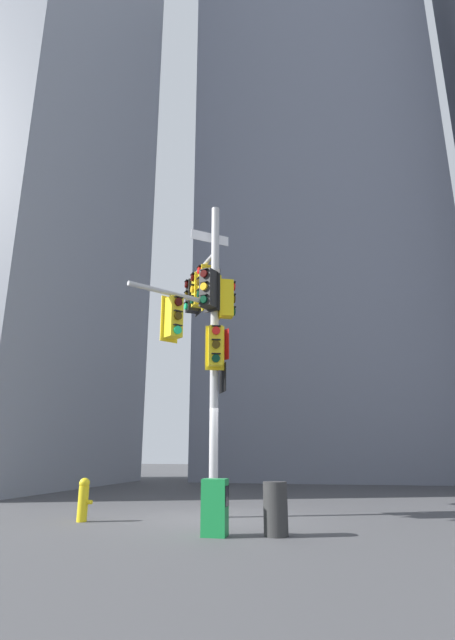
{
  "coord_description": "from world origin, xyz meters",
  "views": [
    {
      "loc": [
        2.69,
        -11.37,
        1.41
      ],
      "look_at": [
        0.32,
        0.09,
        4.78
      ],
      "focal_mm": 26.26,
      "sensor_mm": 36.0,
      "label": 1
    }
  ],
  "objects_px": {
    "signal_pole_assembly": "(206,316)",
    "trash_bin": "(276,509)",
    "newspaper_box": "(215,507)",
    "fire_hydrant": "(83,499)"
  },
  "relations": [
    {
      "from": "fire_hydrant",
      "to": "newspaper_box",
      "type": "height_order",
      "value": "newspaper_box"
    },
    {
      "from": "signal_pole_assembly",
      "to": "newspaper_box",
      "type": "distance_m",
      "value": 5.33
    },
    {
      "from": "trash_bin",
      "to": "fire_hydrant",
      "type": "bearing_deg",
      "value": 166.75
    },
    {
      "from": "trash_bin",
      "to": "newspaper_box",
      "type": "bearing_deg",
      "value": -167.04
    },
    {
      "from": "signal_pole_assembly",
      "to": "trash_bin",
      "type": "distance_m",
      "value": 5.52
    },
    {
      "from": "signal_pole_assembly",
      "to": "trash_bin",
      "type": "height_order",
      "value": "signal_pole_assembly"
    },
    {
      "from": "signal_pole_assembly",
      "to": "fire_hydrant",
      "type": "relative_size",
      "value": 8.81
    },
    {
      "from": "signal_pole_assembly",
      "to": "trash_bin",
      "type": "bearing_deg",
      "value": -51.38
    },
    {
      "from": "newspaper_box",
      "to": "trash_bin",
      "type": "height_order",
      "value": "newspaper_box"
    },
    {
      "from": "fire_hydrant",
      "to": "trash_bin",
      "type": "xyz_separation_m",
      "value": [
        4.34,
        -1.02,
        -0.01
      ]
    }
  ]
}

